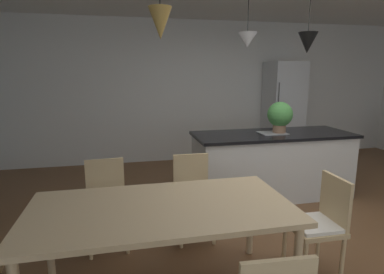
{
  "coord_description": "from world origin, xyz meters",
  "views": [
    {
      "loc": [
        -1.76,
        -2.9,
        1.72
      ],
      "look_at": [
        -0.99,
        0.57,
        1.0
      ],
      "focal_mm": 29.73,
      "sensor_mm": 36.0,
      "label": 1
    }
  ],
  "objects_px": {
    "chair_far_left": "(106,201)",
    "potted_plant_on_island": "(280,116)",
    "chair_far_right": "(193,194)",
    "dining_table": "(162,214)",
    "chair_kitchen_end": "(320,222)",
    "kitchen_island": "(272,164)",
    "refrigerator": "(283,111)"
  },
  "relations": [
    {
      "from": "chair_far_left",
      "to": "refrigerator",
      "type": "relative_size",
      "value": 0.45
    },
    {
      "from": "chair_far_right",
      "to": "kitchen_island",
      "type": "xyz_separation_m",
      "value": [
        1.33,
        0.88,
        -0.01
      ]
    },
    {
      "from": "chair_far_right",
      "to": "kitchen_island",
      "type": "bearing_deg",
      "value": 33.54
    },
    {
      "from": "chair_far_right",
      "to": "kitchen_island",
      "type": "height_order",
      "value": "kitchen_island"
    },
    {
      "from": "refrigerator",
      "to": "potted_plant_on_island",
      "type": "distance_m",
      "value": 2.08
    },
    {
      "from": "refrigerator",
      "to": "dining_table",
      "type": "bearing_deg",
      "value": -129.08
    },
    {
      "from": "potted_plant_on_island",
      "to": "kitchen_island",
      "type": "bearing_deg",
      "value": -180.0
    },
    {
      "from": "dining_table",
      "to": "refrigerator",
      "type": "height_order",
      "value": "refrigerator"
    },
    {
      "from": "dining_table",
      "to": "chair_kitchen_end",
      "type": "relative_size",
      "value": 2.25
    },
    {
      "from": "chair_far_right",
      "to": "refrigerator",
      "type": "relative_size",
      "value": 0.45
    },
    {
      "from": "refrigerator",
      "to": "chair_far_right",
      "type": "bearing_deg",
      "value": -132.3
    },
    {
      "from": "chair_far_left",
      "to": "potted_plant_on_island",
      "type": "xyz_separation_m",
      "value": [
        2.3,
        0.88,
        0.67
      ]
    },
    {
      "from": "kitchen_island",
      "to": "chair_far_right",
      "type": "bearing_deg",
      "value": -146.46
    },
    {
      "from": "chair_far_right",
      "to": "chair_far_left",
      "type": "bearing_deg",
      "value": -179.99
    },
    {
      "from": "dining_table",
      "to": "kitchen_island",
      "type": "relative_size",
      "value": 0.89
    },
    {
      "from": "chair_kitchen_end",
      "to": "chair_far_left",
      "type": "relative_size",
      "value": 1.0
    },
    {
      "from": "chair_far_right",
      "to": "dining_table",
      "type": "bearing_deg",
      "value": -116.94
    },
    {
      "from": "potted_plant_on_island",
      "to": "chair_far_left",
      "type": "bearing_deg",
      "value": -158.99
    },
    {
      "from": "dining_table",
      "to": "chair_kitchen_end",
      "type": "bearing_deg",
      "value": -0.04
    },
    {
      "from": "chair_kitchen_end",
      "to": "chair_far_left",
      "type": "xyz_separation_m",
      "value": [
        -1.79,
        0.87,
        0.0
      ]
    },
    {
      "from": "dining_table",
      "to": "potted_plant_on_island",
      "type": "relative_size",
      "value": 4.52
    },
    {
      "from": "chair_far_right",
      "to": "potted_plant_on_island",
      "type": "height_order",
      "value": "potted_plant_on_island"
    },
    {
      "from": "dining_table",
      "to": "potted_plant_on_island",
      "type": "height_order",
      "value": "potted_plant_on_island"
    },
    {
      "from": "dining_table",
      "to": "chair_kitchen_end",
      "type": "xyz_separation_m",
      "value": [
        1.35,
        -0.0,
        -0.21
      ]
    },
    {
      "from": "chair_kitchen_end",
      "to": "dining_table",
      "type": "bearing_deg",
      "value": 179.96
    },
    {
      "from": "chair_far_left",
      "to": "potted_plant_on_island",
      "type": "bearing_deg",
      "value": 21.01
    },
    {
      "from": "dining_table",
      "to": "refrigerator",
      "type": "bearing_deg",
      "value": 50.92
    },
    {
      "from": "chair_far_right",
      "to": "chair_kitchen_end",
      "type": "bearing_deg",
      "value": -43.69
    },
    {
      "from": "chair_far_left",
      "to": "chair_far_right",
      "type": "distance_m",
      "value": 0.88
    },
    {
      "from": "dining_table",
      "to": "chair_far_left",
      "type": "relative_size",
      "value": 2.25
    },
    {
      "from": "dining_table",
      "to": "potted_plant_on_island",
      "type": "distance_m",
      "value": 2.59
    },
    {
      "from": "chair_far_right",
      "to": "potted_plant_on_island",
      "type": "bearing_deg",
      "value": 31.92
    }
  ]
}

